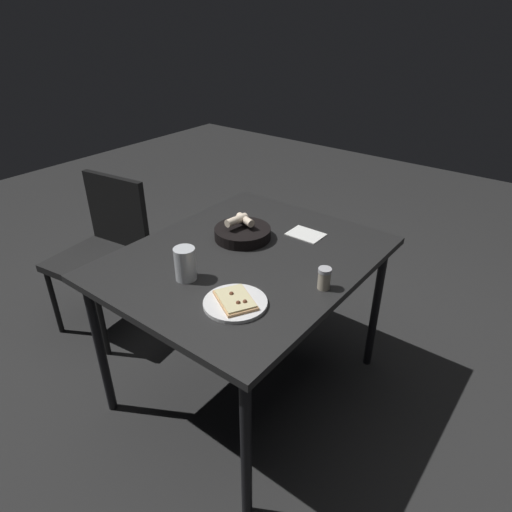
% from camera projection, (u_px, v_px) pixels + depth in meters
% --- Properties ---
extents(ground, '(8.00, 8.00, 0.00)m').
position_uv_depth(ground, '(247.00, 383.00, 2.26)').
color(ground, '#272727').
extents(dining_table, '(0.94, 1.15, 0.75)m').
position_uv_depth(dining_table, '(246.00, 268.00, 1.92)').
color(dining_table, black).
rests_on(dining_table, ground).
extents(pizza_plate, '(0.23, 0.23, 0.04)m').
position_uv_depth(pizza_plate, '(235.00, 302.00, 1.58)').
color(pizza_plate, white).
rests_on(pizza_plate, dining_table).
extents(bread_basket, '(0.26, 0.26, 0.11)m').
position_uv_depth(bread_basket, '(243.00, 232.00, 2.02)').
color(bread_basket, black).
rests_on(bread_basket, dining_table).
extents(beer_glass, '(0.08, 0.08, 0.13)m').
position_uv_depth(beer_glass, '(185.00, 265.00, 1.70)').
color(beer_glass, silver).
rests_on(beer_glass, dining_table).
extents(pepper_shaker, '(0.05, 0.05, 0.09)m').
position_uv_depth(pepper_shaker, '(324.00, 279.00, 1.66)').
color(pepper_shaker, '#BFB299').
rests_on(pepper_shaker, dining_table).
extents(napkin, '(0.16, 0.12, 0.00)m').
position_uv_depth(napkin, '(306.00, 234.00, 2.06)').
color(napkin, white).
rests_on(napkin, dining_table).
extents(chair_near, '(0.50, 0.50, 0.87)m').
position_uv_depth(chair_near, '(106.00, 244.00, 2.49)').
color(chair_near, black).
rests_on(chair_near, ground).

